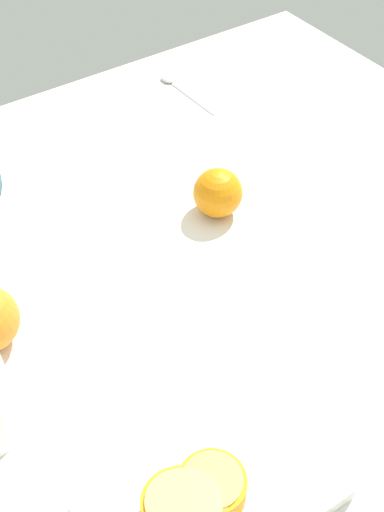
# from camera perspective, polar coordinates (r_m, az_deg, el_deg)

# --- Properties ---
(ground_plane) EXTENTS (1.26, 1.07, 0.03)m
(ground_plane) POSITION_cam_1_polar(r_m,az_deg,el_deg) (0.92, -1.15, -2.99)
(ground_plane) COLOR white
(cutting_board) EXTENTS (0.25, 0.15, 0.02)m
(cutting_board) POSITION_cam_1_polar(r_m,az_deg,el_deg) (0.73, 1.65, -19.88)
(cutting_board) COLOR beige
(cutting_board) RESTS_ON ground_plane
(orange_half_0) EXTENTS (0.07, 0.07, 0.04)m
(orange_half_0) POSITION_cam_1_polar(r_m,az_deg,el_deg) (0.69, -1.15, -20.55)
(orange_half_0) COLOR orange
(orange_half_0) RESTS_ON cutting_board
(orange_half_1) EXTENTS (0.07, 0.07, 0.04)m
(orange_half_1) POSITION_cam_1_polar(r_m,az_deg,el_deg) (0.70, 1.69, -18.92)
(orange_half_1) COLOR orange
(orange_half_1) RESTS_ON cutting_board
(orange_half_2) EXTENTS (0.08, 0.08, 0.04)m
(orange_half_2) POSITION_cam_1_polar(r_m,az_deg,el_deg) (0.69, -0.57, -20.74)
(orange_half_2) COLOR orange
(orange_half_2) RESTS_ON cutting_board
(loose_orange_3) EXTENTS (0.07, 0.07, 0.07)m
(loose_orange_3) POSITION_cam_1_polar(r_m,az_deg,el_deg) (0.98, 2.19, 5.35)
(loose_orange_3) COLOR orange
(loose_orange_3) RESTS_ON ground_plane
(spoon) EXTENTS (0.02, 0.16, 0.01)m
(spoon) POSITION_cam_1_polar(r_m,az_deg,el_deg) (1.28, -1.11, 14.04)
(spoon) COLOR silver
(spoon) RESTS_ON ground_plane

